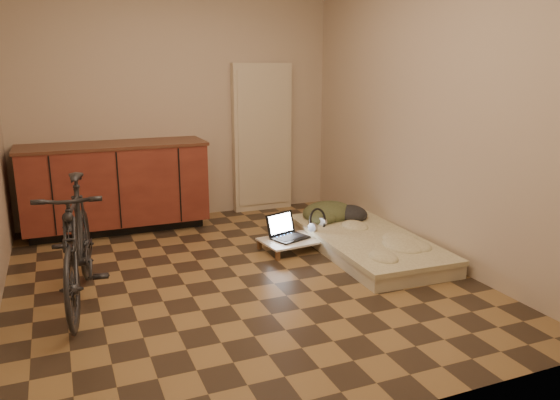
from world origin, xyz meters
name	(u,v)px	position (x,y,z in m)	size (l,w,h in m)	color
room_shell	(235,116)	(0.00, 0.00, 1.30)	(3.50, 4.00, 2.60)	brown
cabinets	(115,186)	(-0.75, 1.70, 0.47)	(1.84, 0.62, 0.91)	black
appliance_panel	(262,138)	(0.95, 1.94, 0.85)	(0.70, 0.10, 1.70)	beige
bicycle	(77,237)	(-1.20, -0.04, 0.50)	(0.46, 1.55, 1.00)	black
futon	(366,243)	(1.30, 0.15, 0.08)	(0.93, 1.83, 0.15)	#C2B99B
clothing_pile	(334,206)	(1.31, 0.80, 0.27)	(0.58, 0.48, 0.23)	#3C4427
headphones	(318,219)	(0.98, 0.51, 0.24)	(0.26, 0.24, 0.18)	black
lap_desk	(295,240)	(0.71, 0.43, 0.09)	(0.68, 0.48, 0.11)	brown
laptop	(287,232)	(0.65, 0.50, 0.15)	(0.39, 0.37, 0.22)	black
mouse	(318,234)	(0.94, 0.43, 0.12)	(0.06, 0.10, 0.04)	silver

